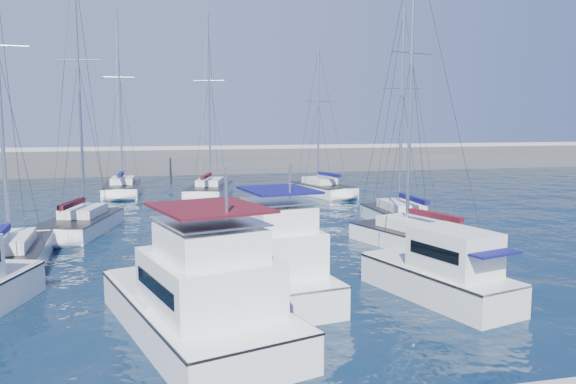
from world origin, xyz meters
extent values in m
plane|color=black|center=(0.00, 0.00, 0.00)|extent=(220.00, 220.00, 0.00)
cube|color=#424244|center=(0.00, 52.00, 1.00)|extent=(160.00, 6.00, 4.00)
cube|color=gray|center=(0.00, 52.00, 3.20)|extent=(160.00, 1.20, 0.50)
cube|color=white|center=(-2.65, -3.43, 0.40)|extent=(6.25, 9.81, 1.60)
cube|color=#262628|center=(-2.65, -3.43, 1.15)|extent=(6.32, 9.83, 0.08)
cube|color=white|center=(-2.32, -4.49, 2.00)|extent=(4.29, 4.97, 1.60)
cube|color=black|center=(-2.32, -4.49, 2.08)|extent=(4.11, 4.18, 0.45)
cube|color=white|center=(-2.27, -4.68, 3.25)|extent=(3.31, 3.57, 0.90)
cube|color=#420D15|center=(-2.27, -4.68, 4.25)|extent=(3.74, 4.07, 0.08)
cube|color=white|center=(0.39, 0.00, 0.40)|extent=(4.33, 7.96, 1.60)
cube|color=#262628|center=(0.39, 0.00, 1.15)|extent=(4.39, 7.97, 0.08)
cube|color=white|center=(0.54, -0.91, 2.00)|extent=(3.18, 3.89, 1.60)
cube|color=black|center=(0.54, -0.91, 2.08)|extent=(3.12, 3.21, 0.45)
cube|color=white|center=(0.58, -1.10, 3.25)|extent=(2.49, 2.77, 0.90)
cube|color=#0D0D4E|center=(0.58, -1.10, 4.25)|extent=(2.81, 3.16, 0.08)
cube|color=silver|center=(6.61, -1.88, 0.40)|extent=(4.02, 6.97, 1.60)
cube|color=#262628|center=(6.61, -1.88, 1.15)|extent=(4.07, 6.98, 0.08)
cube|color=silver|center=(6.83, -2.65, 2.00)|extent=(2.74, 3.47, 1.60)
cube|color=black|center=(6.83, -2.65, 2.08)|extent=(2.61, 2.90, 0.45)
cube|color=#0D0D4E|center=(7.15, -3.81, 2.30)|extent=(2.34, 2.44, 0.07)
cube|color=white|center=(-10.47, 6.00, 0.30)|extent=(3.50, 8.81, 1.30)
cube|color=#262628|center=(-10.47, 6.00, 0.93)|extent=(3.56, 8.81, 0.06)
cube|color=white|center=(-10.51, 6.54, 1.25)|extent=(2.17, 3.89, 0.55)
cube|color=silver|center=(-8.34, 14.43, 0.30)|extent=(4.64, 7.91, 1.30)
cube|color=#262628|center=(-8.34, 14.43, 0.93)|extent=(4.70, 7.92, 0.06)
cube|color=silver|center=(-8.23, 14.88, 1.25)|extent=(2.65, 3.61, 0.55)
cylinder|color=silver|center=(-8.17, 15.15, 8.84)|extent=(0.18, 0.18, 14.79)
cylinder|color=silver|center=(-8.60, 13.35, 1.80)|extent=(0.98, 3.63, 0.12)
cube|color=#420D15|center=(-8.62, 13.25, 1.95)|extent=(1.12, 3.33, 0.28)
cube|color=white|center=(9.61, 6.03, 0.30)|extent=(5.32, 8.36, 1.30)
cube|color=#262628|center=(9.61, 6.03, 0.93)|extent=(5.38, 8.38, 0.06)
cube|color=white|center=(9.46, 6.50, 1.25)|extent=(2.96, 3.86, 0.55)
cylinder|color=silver|center=(9.37, 6.78, 8.79)|extent=(0.18, 0.18, 14.68)
cylinder|color=silver|center=(9.96, 4.92, 1.80)|extent=(1.30, 3.74, 0.12)
cube|color=#420D15|center=(9.99, 4.83, 1.95)|extent=(1.40, 3.44, 0.28)
cube|color=white|center=(11.60, 11.95, 0.30)|extent=(3.01, 8.07, 1.30)
cube|color=#262628|center=(11.60, 11.95, 0.93)|extent=(3.07, 8.07, 0.06)
cube|color=white|center=(11.60, 12.45, 1.25)|extent=(1.95, 3.53, 0.55)
cylinder|color=silver|center=(11.59, 12.76, 7.56)|extent=(0.18, 0.18, 12.21)
cylinder|color=silver|center=(11.60, 10.74, 1.80)|extent=(0.12, 4.03, 0.12)
cube|color=#0D0D4E|center=(11.60, 10.64, 1.95)|extent=(0.35, 3.63, 0.28)
cube|color=white|center=(-6.95, 32.13, 0.30)|extent=(3.14, 7.68, 1.30)
cube|color=#262628|center=(-6.95, 32.13, 0.93)|extent=(3.20, 7.68, 0.06)
cube|color=white|center=(-6.94, 32.61, 1.25)|extent=(2.01, 3.37, 0.55)
cylinder|color=silver|center=(-6.93, 32.89, 9.09)|extent=(0.18, 0.18, 15.28)
cylinder|color=silver|center=(-6.97, 30.99, 1.80)|extent=(0.19, 3.82, 0.12)
cube|color=#0D0D4E|center=(-6.97, 30.89, 1.95)|extent=(0.41, 3.44, 0.28)
cube|color=silver|center=(0.68, 29.09, 0.30)|extent=(5.11, 8.73, 1.30)
cube|color=#262628|center=(0.68, 29.09, 0.93)|extent=(5.17, 8.74, 0.06)
cube|color=silver|center=(0.81, 29.58, 1.25)|extent=(2.87, 3.99, 0.55)
cylinder|color=silver|center=(0.89, 29.88, 8.77)|extent=(0.18, 0.18, 14.64)
cylinder|color=silver|center=(0.37, 27.90, 1.80)|extent=(1.17, 3.99, 0.12)
cube|color=#420D15|center=(0.34, 27.80, 1.95)|extent=(1.29, 3.66, 0.28)
cube|color=white|center=(10.80, 27.76, 0.30)|extent=(4.90, 7.72, 1.30)
cube|color=#262628|center=(10.80, 27.76, 0.93)|extent=(4.96, 7.74, 0.06)
cube|color=white|center=(10.67, 28.19, 1.25)|extent=(2.76, 3.56, 0.55)
cylinder|color=silver|center=(10.60, 28.44, 7.28)|extent=(0.18, 0.18, 11.67)
cylinder|color=silver|center=(11.11, 26.72, 1.80)|extent=(1.13, 3.47, 0.12)
cube|color=#0D0D4E|center=(11.13, 26.63, 1.95)|extent=(1.25, 3.19, 0.28)
camera|label=1|loc=(-3.67, -20.90, 6.79)|focal=35.00mm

